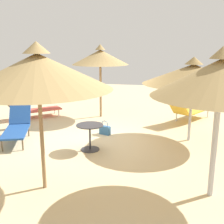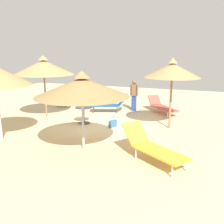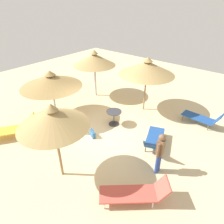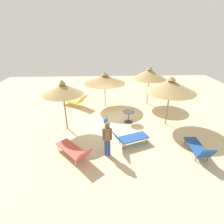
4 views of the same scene
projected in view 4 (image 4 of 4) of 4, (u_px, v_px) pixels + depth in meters
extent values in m
cube|color=beige|center=(116.00, 122.00, 11.19)|extent=(24.00, 24.00, 0.10)
cylinder|color=#B2B2B7|center=(105.00, 92.00, 13.11)|extent=(0.08, 0.08, 2.10)
cone|color=#997A47|center=(105.00, 79.00, 12.71)|extent=(2.95, 2.95, 0.58)
cone|color=#997A47|center=(105.00, 74.00, 12.54)|extent=(0.53, 0.53, 0.22)
cylinder|color=olive|center=(168.00, 105.00, 10.41)|extent=(0.08, 0.08, 2.43)
cone|color=tan|center=(171.00, 86.00, 9.92)|extent=(2.83, 2.83, 0.68)
cone|color=tan|center=(172.00, 78.00, 9.74)|extent=(0.51, 0.51, 0.22)
cylinder|color=olive|center=(65.00, 109.00, 9.90)|extent=(0.09, 0.09, 2.49)
cone|color=tan|center=(63.00, 89.00, 9.43)|extent=(2.21, 2.21, 0.57)
cone|color=tan|center=(62.00, 82.00, 9.27)|extent=(0.40, 0.40, 0.22)
cylinder|color=#B2B2B7|center=(148.00, 89.00, 13.42)|extent=(0.11, 0.11, 2.27)
cone|color=tan|center=(149.00, 74.00, 12.94)|extent=(2.49, 2.49, 0.68)
cone|color=tan|center=(150.00, 68.00, 12.75)|extent=(0.45, 0.45, 0.22)
cube|color=#CC4C3F|center=(71.00, 149.00, 8.13)|extent=(1.73, 1.63, 0.05)
cylinder|color=silver|center=(58.00, 147.00, 8.51)|extent=(0.04, 0.04, 0.27)
cylinder|color=silver|center=(68.00, 143.00, 8.85)|extent=(0.04, 0.04, 0.27)
cylinder|color=silver|center=(75.00, 162.00, 7.56)|extent=(0.04, 0.04, 0.27)
cylinder|color=silver|center=(86.00, 157.00, 7.89)|extent=(0.04, 0.04, 0.27)
cube|color=#CC4C3F|center=(84.00, 155.00, 7.35)|extent=(0.70, 0.72, 0.48)
cube|color=gold|center=(72.00, 100.00, 13.55)|extent=(1.48, 1.76, 0.05)
cylinder|color=silver|center=(62.00, 102.00, 13.73)|extent=(0.04, 0.04, 0.34)
cylinder|color=silver|center=(68.00, 100.00, 14.18)|extent=(0.04, 0.04, 0.34)
cylinder|color=silver|center=(76.00, 106.00, 13.08)|extent=(0.04, 0.04, 0.34)
cylinder|color=silver|center=(81.00, 103.00, 13.53)|extent=(0.04, 0.04, 0.34)
cube|color=gold|center=(82.00, 99.00, 12.92)|extent=(0.86, 0.81, 0.58)
cube|color=#1E478C|center=(133.00, 137.00, 8.89)|extent=(1.14, 1.61, 0.05)
cylinder|color=brown|center=(141.00, 135.00, 9.42)|extent=(0.04, 0.04, 0.33)
cylinder|color=brown|center=(147.00, 141.00, 8.96)|extent=(0.04, 0.04, 0.33)
cylinder|color=brown|center=(120.00, 141.00, 8.97)|extent=(0.04, 0.04, 0.33)
cylinder|color=brown|center=(125.00, 147.00, 8.51)|extent=(0.04, 0.04, 0.33)
cube|color=#1E478C|center=(116.00, 136.00, 8.42)|extent=(0.78, 0.66, 0.59)
cube|color=#1E478C|center=(196.00, 146.00, 8.26)|extent=(1.52, 0.66, 0.05)
cylinder|color=brown|center=(185.00, 142.00, 8.91)|extent=(0.04, 0.04, 0.31)
cylinder|color=brown|center=(195.00, 142.00, 8.91)|extent=(0.04, 0.04, 0.31)
cylinder|color=brown|center=(196.00, 158.00, 7.76)|extent=(0.04, 0.04, 0.31)
cylinder|color=brown|center=(208.00, 158.00, 7.77)|extent=(0.04, 0.04, 0.31)
cube|color=#1E478C|center=(207.00, 154.00, 7.34)|extent=(0.33, 0.63, 0.52)
cylinder|color=navy|center=(106.00, 148.00, 8.04)|extent=(0.13, 0.13, 0.82)
cylinder|color=navy|center=(109.00, 147.00, 8.05)|extent=(0.13, 0.13, 0.82)
cube|color=brown|center=(107.00, 134.00, 7.74)|extent=(0.23, 0.25, 0.62)
sphere|color=brown|center=(107.00, 125.00, 7.57)|extent=(0.22, 0.22, 0.22)
cylinder|color=brown|center=(103.00, 134.00, 7.74)|extent=(0.09, 0.09, 0.57)
cylinder|color=brown|center=(111.00, 134.00, 7.77)|extent=(0.09, 0.09, 0.57)
cube|color=#336699|center=(106.00, 120.00, 11.09)|extent=(0.40, 0.27, 0.29)
torus|color=#336699|center=(106.00, 117.00, 11.01)|extent=(0.25, 0.12, 0.26)
cylinder|color=#2D2D33|center=(129.00, 112.00, 10.83)|extent=(0.75, 0.75, 0.02)
cylinder|color=#2D2D33|center=(129.00, 117.00, 10.98)|extent=(0.05, 0.05, 0.70)
cylinder|color=#2D2D33|center=(128.00, 122.00, 11.12)|extent=(0.52, 0.52, 0.02)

